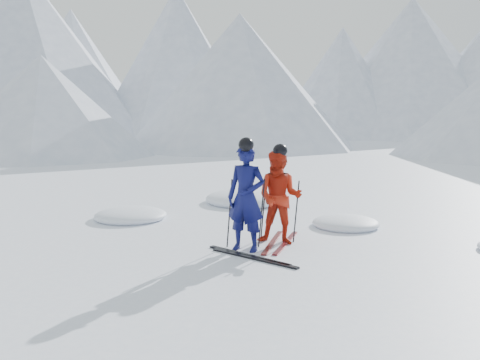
{
  "coord_description": "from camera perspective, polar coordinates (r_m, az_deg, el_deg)",
  "views": [
    {
      "loc": [
        -0.56,
        -8.77,
        2.31
      ],
      "look_at": [
        -1.47,
        0.5,
        1.1
      ],
      "focal_mm": 38.0,
      "sensor_mm": 36.0,
      "label": 1
    }
  ],
  "objects": [
    {
      "name": "skier_blue",
      "position": [
        8.56,
        0.68,
        -2.0
      ],
      "size": [
        0.77,
        0.63,
        1.82
      ],
      "primitive_type": "imported",
      "rotation": [
        0.0,
        0.0,
        -0.33
      ],
      "color": "#0B0E46",
      "rests_on": "ground"
    },
    {
      "name": "mountain_range",
      "position": [
        44.74,
        14.01,
        12.84
      ],
      "size": [
        106.15,
        62.94,
        15.53
      ],
      "color": "#B2BCD1",
      "rests_on": "ground"
    },
    {
      "name": "ski_loose_b",
      "position": [
        8.24,
        1.54,
        -8.77
      ],
      "size": [
        1.46,
        1.03,
        0.03
      ],
      "primitive_type": "cube",
      "rotation": [
        0.0,
        0.0,
        0.97
      ],
      "color": "black",
      "rests_on": "ground"
    },
    {
      "name": "pole_red_right",
      "position": [
        9.26,
        6.33,
        -3.53
      ],
      "size": [
        0.11,
        0.08,
        1.12
      ],
      "primitive_type": "cylinder",
      "rotation": [
        -0.05,
        0.08,
        0.0
      ],
      "color": "black",
      "rests_on": "ground"
    },
    {
      "name": "snow_lumps",
      "position": [
        12.13,
        0.98,
        -3.57
      ],
      "size": [
        8.61,
        5.99,
        0.47
      ],
      "color": "white",
      "rests_on": "ground"
    },
    {
      "name": "skier_red",
      "position": [
        9.06,
        4.47,
        -1.94
      ],
      "size": [
        0.92,
        0.77,
        1.69
      ],
      "primitive_type": "imported",
      "rotation": [
        0.0,
        0.0,
        -0.18
      ],
      "color": "red",
      "rests_on": "ground"
    },
    {
      "name": "pole_blue_right",
      "position": [
        8.85,
        2.44,
        -3.7
      ],
      "size": [
        0.12,
        0.07,
        1.21
      ],
      "primitive_type": "cylinder",
      "rotation": [
        -0.04,
        0.08,
        0.0
      ],
      "color": "black",
      "rests_on": "ground"
    },
    {
      "name": "pole_blue_left",
      "position": [
        8.8,
        -1.19,
        -3.76
      ],
      "size": [
        0.12,
        0.09,
        1.21
      ],
      "primitive_type": "cylinder",
      "rotation": [
        0.05,
        0.08,
        0.0
      ],
      "color": "black",
      "rests_on": "ground"
    },
    {
      "name": "ski_worn_left",
      "position": [
        9.23,
        3.67,
        -7.0
      ],
      "size": [
        0.33,
        1.7,
        0.03
      ],
      "primitive_type": "cube",
      "rotation": [
        0.0,
        0.0,
        -0.14
      ],
      "color": "black",
      "rests_on": "ground"
    },
    {
      "name": "ski_worn_right",
      "position": [
        9.23,
        5.17,
        -7.02
      ],
      "size": [
        0.44,
        1.68,
        0.03
      ],
      "primitive_type": "cube",
      "rotation": [
        0.0,
        0.0,
        -0.21
      ],
      "color": "black",
      "rests_on": "ground"
    },
    {
      "name": "pole_red_left",
      "position": [
        9.37,
        2.65,
        -3.36
      ],
      "size": [
        0.11,
        0.09,
        1.12
      ],
      "primitive_type": "cylinder",
      "rotation": [
        0.06,
        0.08,
        0.0
      ],
      "color": "black",
      "rests_on": "ground"
    },
    {
      "name": "ground",
      "position": [
        9.08,
        9.06,
        -7.42
      ],
      "size": [
        160.0,
        160.0,
        0.0
      ],
      "primitive_type": "plane",
      "color": "white",
      "rests_on": "ground"
    },
    {
      "name": "ski_loose_a",
      "position": [
        8.39,
        0.93,
        -8.47
      ],
      "size": [
        1.42,
        1.08,
        0.03
      ],
      "primitive_type": "cube",
      "rotation": [
        0.0,
        0.0,
        0.94
      ],
      "color": "black",
      "rests_on": "ground"
    }
  ]
}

